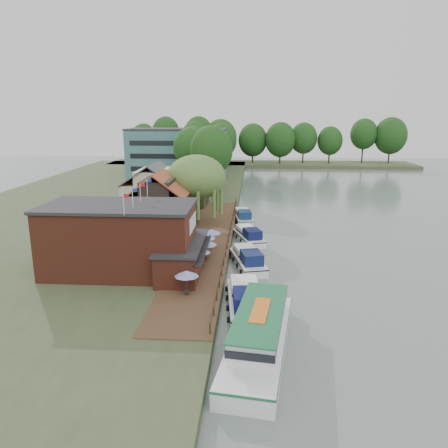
{
  "coord_description": "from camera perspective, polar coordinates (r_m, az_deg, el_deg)",
  "views": [
    {
      "loc": [
        -2.24,
        -43.75,
        17.4
      ],
      "look_at": [
        -6.0,
        12.0,
        3.0
      ],
      "focal_mm": 35.0,
      "sensor_mm": 36.0,
      "label": 1
    }
  ],
  "objects": [
    {
      "name": "hotel_block",
      "position": [
        115.91,
        -6.05,
        9.3
      ],
      "size": [
        25.4,
        12.4,
        12.3
      ],
      "primitive_type": null,
      "color": "#38666B",
      "rests_on": "land_bank"
    },
    {
      "name": "bank_tree_0",
      "position": [
        85.81,
        -1.66,
        8.14
      ],
      "size": [
        8.32,
        8.32,
        13.95
      ],
      "primitive_type": null,
      "color": "#143811",
      "rests_on": "land_bank"
    },
    {
      "name": "willow",
      "position": [
        64.28,
        -3.6,
        4.4
      ],
      "size": [
        8.6,
        8.6,
        10.43
      ],
      "primitive_type": null,
      "color": "#476B2D",
      "rests_on": "land_bank"
    },
    {
      "name": "cruiser_1",
      "position": [
        50.53,
        3.13,
        -4.32
      ],
      "size": [
        5.37,
        10.08,
        2.32
      ],
      "primitive_type": null,
      "rotation": [
        0.0,
        0.0,
        0.25
      ],
      "color": "white",
      "rests_on": "ground"
    },
    {
      "name": "cottage_c",
      "position": [
        78.6,
        -4.82,
        5.51
      ],
      "size": [
        7.6,
        7.6,
        8.5
      ],
      "primitive_type": null,
      "color": "black",
      "rests_on": "land_bank"
    },
    {
      "name": "bank_tree_5",
      "position": [
        138.84,
        -2.47,
        10.17
      ],
      "size": [
        8.7,
        8.7,
        12.11
      ],
      "primitive_type": null,
      "color": "#143811",
      "rests_on": "land_bank"
    },
    {
      "name": "bank_tree_3",
      "position": [
        122.62,
        -3.8,
        10.01
      ],
      "size": [
        7.9,
        7.9,
        13.92
      ],
      "primitive_type": null,
      "color": "#143811",
      "rests_on": "land_bank"
    },
    {
      "name": "bank_tree_1",
      "position": [
        97.22,
        -4.34,
        8.62
      ],
      "size": [
        7.61,
        7.61,
        13.18
      ],
      "primitive_type": null,
      "color": "#143811",
      "rests_on": "land_bank"
    },
    {
      "name": "quay_rail",
      "position": [
        56.62,
        0.6,
        -1.86
      ],
      "size": [
        0.2,
        49.0,
        1.0
      ],
      "primitive_type": null,
      "color": "black",
      "rests_on": "land_bank"
    },
    {
      "name": "umbrella_3",
      "position": [
        51.72,
        -2.44,
        -2.55
      ],
      "size": [
        2.41,
        2.41,
        2.38
      ],
      "primitive_type": null,
      "color": "navy",
      "rests_on": "quay_deck"
    },
    {
      "name": "bank_tree_4",
      "position": [
        129.4,
        -0.31,
        10.15
      ],
      "size": [
        8.81,
        8.81,
        13.36
      ],
      "primitive_type": null,
      "color": "#143811",
      "rests_on": "land_bank"
    },
    {
      "name": "ground",
      "position": [
        47.14,
        6.36,
        -7.31
      ],
      "size": [
        260.0,
        260.0,
        0.0
      ],
      "primitive_type": "plane",
      "color": "#576561",
      "rests_on": "ground"
    },
    {
      "name": "umbrella_0",
      "position": [
        40.26,
        -4.88,
        -7.66
      ],
      "size": [
        2.25,
        2.25,
        2.38
      ],
      "primitive_type": null,
      "color": "navy",
      "rests_on": "quay_deck"
    },
    {
      "name": "pub",
      "position": [
        46.14,
        -11.07,
        -1.87
      ],
      "size": [
        20.0,
        11.0,
        7.3
      ],
      "primitive_type": null,
      "color": "maroon",
      "rests_on": "land_bank"
    },
    {
      "name": "cottage_b",
      "position": [
        70.62,
        -9.12,
        4.36
      ],
      "size": [
        9.6,
        8.6,
        8.5
      ],
      "primitive_type": null,
      "color": "beige",
      "rests_on": "land_bank"
    },
    {
      "name": "tour_boat",
      "position": [
        33.19,
        4.54,
        -14.04
      ],
      "size": [
        6.12,
        15.04,
        3.19
      ],
      "primitive_type": null,
      "rotation": [
        0.0,
        0.0,
        -0.14
      ],
      "color": "silver",
      "rests_on": "ground"
    },
    {
      "name": "cruiser_3",
      "position": [
        71.19,
        2.54,
        1.18
      ],
      "size": [
        4.19,
        9.35,
        2.15
      ],
      "primitive_type": null,
      "rotation": [
        0.0,
        0.0,
        0.15
      ],
      "color": "silver",
      "rests_on": "ground"
    },
    {
      "name": "cruiser_0",
      "position": [
        39.85,
        2.79,
        -9.45
      ],
      "size": [
        4.26,
        10.64,
        2.54
      ],
      "primitive_type": null,
      "rotation": [
        0.0,
        0.0,
        0.09
      ],
      "color": "white",
      "rests_on": "ground"
    },
    {
      "name": "umbrella_2",
      "position": [
        49.2,
        -2.35,
        -3.45
      ],
      "size": [
        2.46,
        2.46,
        2.38
      ],
      "primitive_type": null,
      "color": "#1C399A",
      "rests_on": "quay_deck"
    },
    {
      "name": "swan",
      "position": [
        38.49,
        1.78,
        -12.07
      ],
      "size": [
        0.44,
        0.44,
        0.44
      ],
      "primitive_type": "sphere",
      "color": "white",
      "rests_on": "ground"
    },
    {
      "name": "land_bank",
      "position": [
        85.2,
        -15.26,
        2.5
      ],
      "size": [
        50.0,
        140.0,
        1.0
      ],
      "primitive_type": "cube",
      "color": "#384728",
      "rests_on": "ground"
    },
    {
      "name": "cruiser_2",
      "position": [
        60.19,
        3.21,
        -1.3
      ],
      "size": [
        5.68,
        9.53,
        2.17
      ],
      "primitive_type": null,
      "rotation": [
        0.0,
        0.0,
        0.33
      ],
      "color": "white",
      "rests_on": "ground"
    },
    {
      "name": "quay_deck",
      "position": [
        56.48,
        -2.16,
        -2.39
      ],
      "size": [
        6.0,
        50.0,
        0.1
      ],
      "primitive_type": "cube",
      "color": "#47301E",
      "rests_on": "land_bank"
    },
    {
      "name": "bank_tree_2",
      "position": [
        104.03,
        -4.0,
        9.05
      ],
      "size": [
        7.52,
        7.52,
        13.34
      ],
      "primitive_type": null,
      "color": "#143811",
      "rests_on": "land_bank"
    },
    {
      "name": "umbrella_4",
      "position": [
        53.76,
        -1.67,
        -1.88
      ],
      "size": [
        2.42,
        2.42,
        2.38
      ],
      "primitive_type": null,
      "color": "navy",
      "rests_on": "quay_deck"
    },
    {
      "name": "umbrella_1",
      "position": [
        46.54,
        -2.95,
        -4.52
      ],
      "size": [
        1.94,
        1.94,
        2.38
      ],
      "primitive_type": null,
      "color": "navy",
      "rests_on": "quay_deck"
    },
    {
      "name": "cottage_a",
      "position": [
        60.38,
        -8.43,
        2.68
      ],
      "size": [
        8.6,
        7.6,
        8.5
      ],
      "primitive_type": null,
      "color": "black",
      "rests_on": "land_bank"
    }
  ]
}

